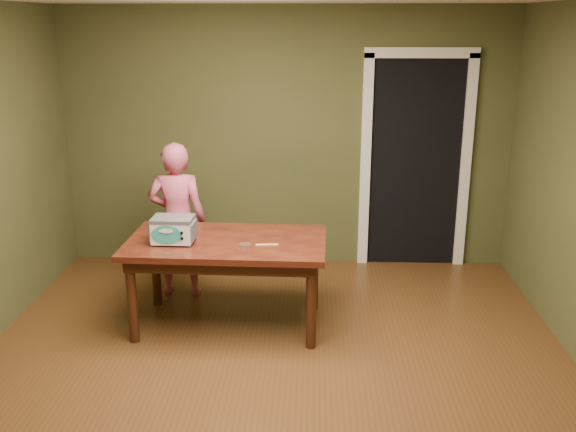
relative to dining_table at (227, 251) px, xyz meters
The scene contains 8 objects.
floor 1.25m from the dining_table, 66.75° to the right, with size 5.00×5.00×0.00m, color #543518.
room_shell 1.50m from the dining_table, 66.75° to the right, with size 4.52×5.02×2.61m.
doorway 2.53m from the dining_table, 46.37° to the left, with size 1.10×0.66×2.25m.
dining_table is the anchor object (origin of this frame).
toy_oven 0.47m from the dining_table, 168.10° to the right, with size 0.35×0.25×0.21m.
baking_pan 0.26m from the dining_table, 42.41° to the right, with size 0.10×0.10×0.02m.
spatula 0.37m from the dining_table, 19.17° to the right, with size 0.18×0.03×0.01m, color #D0C85A.
child 0.82m from the dining_table, 130.22° to the left, with size 0.52×0.34×1.43m, color #C04F6A.
Camera 1 is at (0.27, -3.89, 2.45)m, focal length 40.00 mm.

